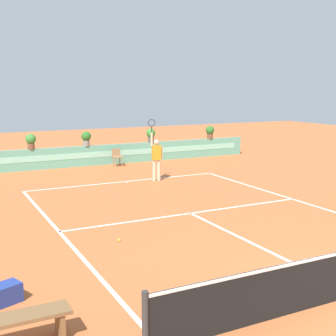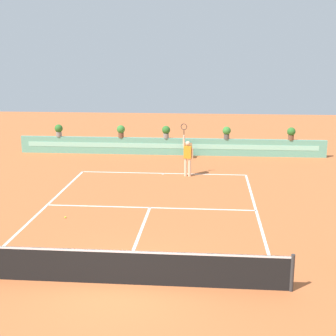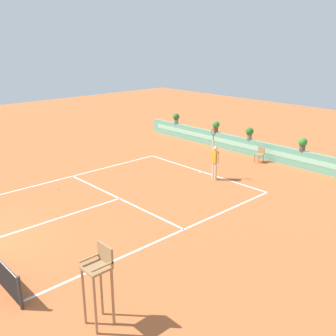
# 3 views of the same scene
# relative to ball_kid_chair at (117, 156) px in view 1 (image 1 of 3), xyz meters

# --- Properties ---
(ground_plane) EXTENTS (60.00, 60.00, 0.00)m
(ground_plane) POSITION_rel_ball_kid_chair_xyz_m (-1.08, -9.66, -0.48)
(ground_plane) COLOR #BC6033
(court_lines) EXTENTS (8.32, 11.94, 0.01)m
(court_lines) POSITION_rel_ball_kid_chair_xyz_m (-1.08, -8.94, -0.47)
(court_lines) COLOR white
(court_lines) RESTS_ON ground
(back_wall_barrier) EXTENTS (18.00, 0.21, 1.00)m
(back_wall_barrier) POSITION_rel_ball_kid_chair_xyz_m (-1.08, 0.73, 0.02)
(back_wall_barrier) COLOR #60A88E
(back_wall_barrier) RESTS_ON ground
(ball_kid_chair) EXTENTS (0.44, 0.44, 0.85)m
(ball_kid_chair) POSITION_rel_ball_kid_chair_xyz_m (0.00, 0.00, 0.00)
(ball_kid_chair) COLOR #99754C
(ball_kid_chair) RESTS_ON ground
(bench_courtside) EXTENTS (1.60, 0.44, 0.51)m
(bench_courtside) POSITION_rel_ball_kid_chair_xyz_m (-7.12, -14.59, -0.10)
(bench_courtside) COLOR brown
(bench_courtside) RESTS_ON ground
(gear_bag) EXTENTS (0.78, 0.58, 0.36)m
(gear_bag) POSITION_rel_ball_kid_chair_xyz_m (-7.16, -13.02, -0.30)
(gear_bag) COLOR navy
(gear_bag) RESTS_ON ground
(tennis_player) EXTENTS (0.61, 0.29, 2.58)m
(tennis_player) POSITION_rel_ball_kid_chair_xyz_m (0.16, -4.20, 0.57)
(tennis_player) COLOR beige
(tennis_player) RESTS_ON ground
(tennis_ball_near_baseline) EXTENTS (0.07, 0.07, 0.07)m
(tennis_ball_near_baseline) POSITION_rel_ball_kid_chair_xyz_m (-4.01, -10.73, -0.44)
(tennis_ball_near_baseline) COLOR #CCE033
(tennis_ball_near_baseline) RESTS_ON ground
(potted_plant_left) EXTENTS (0.48, 0.48, 0.72)m
(potted_plant_left) POSITION_rel_ball_kid_chair_xyz_m (-4.01, 0.73, 0.93)
(potted_plant_left) COLOR brown
(potted_plant_left) RESTS_ON back_wall_barrier
(potted_plant_right) EXTENTS (0.48, 0.48, 0.72)m
(potted_plant_right) POSITION_rel_ball_kid_chair_xyz_m (2.19, 0.73, 0.93)
(potted_plant_right) COLOR #514C47
(potted_plant_right) RESTS_ON back_wall_barrier
(potted_plant_centre) EXTENTS (0.48, 0.48, 0.72)m
(potted_plant_centre) POSITION_rel_ball_kid_chair_xyz_m (-1.33, 0.73, 0.93)
(potted_plant_centre) COLOR gray
(potted_plant_centre) RESTS_ON back_wall_barrier
(potted_plant_far_right) EXTENTS (0.48, 0.48, 0.72)m
(potted_plant_far_right) POSITION_rel_ball_kid_chair_xyz_m (5.87, 0.73, 0.93)
(potted_plant_far_right) COLOR brown
(potted_plant_far_right) RESTS_ON back_wall_barrier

